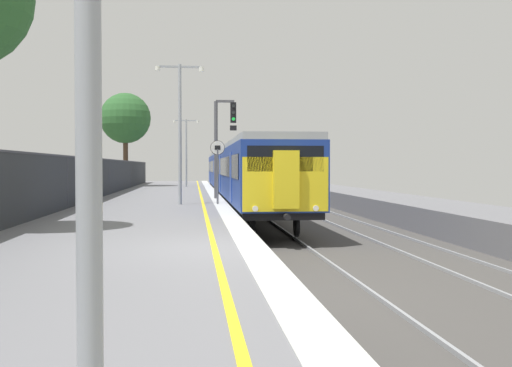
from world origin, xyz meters
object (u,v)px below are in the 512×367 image
(platform_lamp_mid, at_px, (180,122))
(platform_lamp_far, at_px, (186,147))
(speed_limit_sign, at_px, (218,164))
(signal_gantry, at_px, (222,137))
(commuter_train_at_platform, at_px, (239,171))
(background_tree_centre, at_px, (125,120))

(platform_lamp_mid, relative_size, platform_lamp_far, 1.11)
(speed_limit_sign, height_order, platform_lamp_mid, platform_lamp_mid)
(speed_limit_sign, bearing_deg, signal_gantry, 85.25)
(commuter_train_at_platform, xyz_separation_m, signal_gantry, (-1.47, -8.42, 1.75))
(speed_limit_sign, distance_m, background_tree_centre, 25.29)
(platform_lamp_mid, bearing_deg, background_tree_centre, 101.29)
(platform_lamp_mid, bearing_deg, speed_limit_sign, -4.92)
(signal_gantry, xyz_separation_m, platform_lamp_mid, (-1.93, -4.43, 0.39))
(speed_limit_sign, xyz_separation_m, platform_lamp_far, (-1.55, 22.58, 1.42))
(commuter_train_at_platform, xyz_separation_m, platform_lamp_far, (-3.40, 9.60, 1.85))
(background_tree_centre, bearing_deg, signal_gantry, -71.08)
(signal_gantry, relative_size, platform_lamp_far, 0.92)
(background_tree_centre, bearing_deg, speed_limit_sign, -75.29)
(commuter_train_at_platform, xyz_separation_m, speed_limit_sign, (-1.85, -12.98, 0.42))
(platform_lamp_far, bearing_deg, commuter_train_at_platform, -70.53)
(signal_gantry, relative_size, platform_lamp_mid, 0.83)
(signal_gantry, relative_size, speed_limit_sign, 1.82)
(signal_gantry, height_order, platform_lamp_far, platform_lamp_far)
(platform_lamp_far, relative_size, background_tree_centre, 0.71)
(platform_lamp_mid, bearing_deg, platform_lamp_far, 90.00)
(platform_lamp_mid, distance_m, platform_lamp_far, 22.45)
(speed_limit_sign, bearing_deg, background_tree_centre, 104.71)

